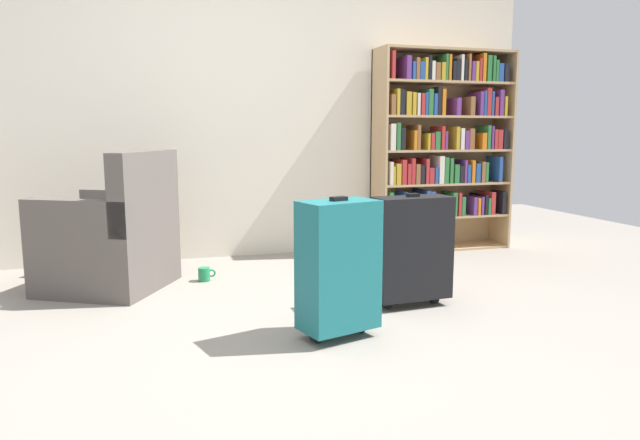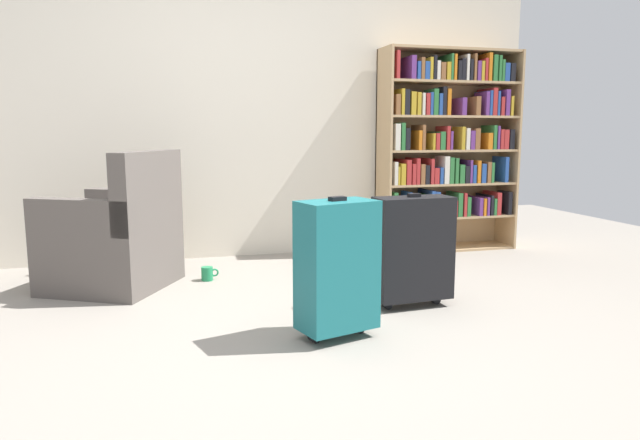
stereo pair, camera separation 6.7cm
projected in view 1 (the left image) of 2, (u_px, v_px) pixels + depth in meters
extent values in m
plane|color=gray|center=(308.00, 339.00, 2.86)|extent=(8.66, 8.66, 0.00)
cube|color=beige|center=(239.00, 97.00, 4.64)|extent=(4.95, 0.10, 2.60)
cube|color=tan|center=(379.00, 152.00, 4.80)|extent=(0.02, 0.34, 1.70)
cube|color=tan|center=(502.00, 151.00, 5.13)|extent=(0.02, 0.34, 1.70)
cube|color=tan|center=(434.00, 151.00, 5.11)|extent=(1.20, 0.02, 1.70)
cube|color=tan|center=(439.00, 247.00, 5.09)|extent=(1.16, 0.32, 0.02)
cube|color=tan|center=(441.00, 215.00, 5.05)|extent=(1.16, 0.32, 0.02)
cube|color=tan|center=(442.00, 183.00, 5.01)|extent=(1.16, 0.32, 0.02)
cube|color=tan|center=(443.00, 150.00, 4.96)|extent=(1.16, 0.32, 0.02)
cube|color=tan|center=(444.00, 117.00, 4.92)|extent=(1.16, 0.32, 0.02)
cube|color=tan|center=(445.00, 83.00, 4.88)|extent=(1.16, 0.32, 0.02)
cube|color=tan|center=(446.00, 51.00, 4.84)|extent=(1.16, 0.32, 0.02)
cube|color=#2D7238|center=(386.00, 204.00, 4.85)|extent=(0.03, 0.26, 0.22)
cube|color=#264C99|center=(402.00, 204.00, 4.86)|extent=(0.02, 0.20, 0.22)
cube|color=gold|center=(404.00, 205.00, 4.88)|extent=(0.02, 0.22, 0.20)
cube|color=#66337F|center=(406.00, 205.00, 4.91)|extent=(0.02, 0.27, 0.20)
cube|color=#B22D2D|center=(410.00, 206.00, 4.91)|extent=(0.04, 0.24, 0.19)
cube|color=silver|center=(415.00, 208.00, 4.93)|extent=(0.03, 0.24, 0.14)
cube|color=#2D7238|center=(420.00, 205.00, 4.92)|extent=(0.02, 0.21, 0.19)
cube|color=#264C99|center=(421.00, 202.00, 4.96)|extent=(0.03, 0.29, 0.23)
cube|color=#264C99|center=(428.00, 203.00, 4.94)|extent=(0.04, 0.21, 0.22)
cube|color=brown|center=(440.00, 206.00, 4.99)|extent=(0.02, 0.25, 0.17)
cube|color=#B22D2D|center=(443.00, 207.00, 5.02)|extent=(0.04, 0.27, 0.14)
cube|color=#2D7238|center=(449.00, 203.00, 5.01)|extent=(0.04, 0.23, 0.20)
cube|color=#B22D2D|center=(453.00, 203.00, 5.03)|extent=(0.03, 0.25, 0.20)
cube|color=#2D7238|center=(458.00, 205.00, 5.03)|extent=(0.03, 0.22, 0.16)
cube|color=#66337F|center=(469.00, 205.00, 5.07)|extent=(0.03, 0.24, 0.16)
cube|color=orange|center=(474.00, 206.00, 5.05)|extent=(0.02, 0.19, 0.15)
cube|color=#66337F|center=(477.00, 205.00, 5.07)|extent=(0.02, 0.21, 0.16)
cube|color=black|center=(478.00, 203.00, 5.11)|extent=(0.02, 0.27, 0.17)
cube|color=#2D7238|center=(484.00, 205.00, 5.09)|extent=(0.02, 0.20, 0.15)
cube|color=#B22D2D|center=(486.00, 202.00, 5.12)|extent=(0.04, 0.26, 0.20)
cube|color=black|center=(498.00, 202.00, 5.12)|extent=(0.03, 0.19, 0.20)
cube|color=silver|center=(387.00, 173.00, 4.78)|extent=(0.03, 0.20, 0.19)
cube|color=gold|center=(390.00, 175.00, 4.80)|extent=(0.02, 0.22, 0.15)
cube|color=gold|center=(394.00, 174.00, 4.81)|extent=(0.04, 0.21, 0.17)
cube|color=#B22D2D|center=(398.00, 171.00, 4.85)|extent=(0.04, 0.28, 0.20)
cube|color=#B22D2D|center=(404.00, 173.00, 4.84)|extent=(0.03, 0.23, 0.17)
cube|color=#B22D2D|center=(407.00, 171.00, 4.86)|extent=(0.03, 0.25, 0.22)
cube|color=brown|center=(412.00, 173.00, 4.87)|extent=(0.04, 0.24, 0.17)
cube|color=black|center=(418.00, 174.00, 4.87)|extent=(0.04, 0.21, 0.16)
cube|color=#B22D2D|center=(421.00, 171.00, 4.91)|extent=(0.03, 0.28, 0.21)
cube|color=#B22D2D|center=(426.00, 175.00, 4.91)|extent=(0.04, 0.23, 0.13)
cube|color=#264C99|center=(430.00, 175.00, 4.93)|extent=(0.03, 0.25, 0.14)
cube|color=silver|center=(437.00, 169.00, 4.91)|extent=(0.04, 0.20, 0.23)
cube|color=#2D7238|center=(440.00, 170.00, 4.95)|extent=(0.04, 0.26, 0.22)
cube|color=#2D7238|center=(445.00, 170.00, 4.95)|extent=(0.03, 0.24, 0.21)
cube|color=#2D7238|center=(450.00, 173.00, 4.99)|extent=(0.04, 0.27, 0.16)
cube|color=black|center=(456.00, 174.00, 4.97)|extent=(0.04, 0.21, 0.15)
cube|color=#66337F|center=(459.00, 171.00, 4.99)|extent=(0.02, 0.24, 0.19)
cube|color=#264C99|center=(462.00, 173.00, 5.02)|extent=(0.03, 0.27, 0.15)
cube|color=orange|center=(467.00, 171.00, 5.01)|extent=(0.03, 0.24, 0.19)
cube|color=#264C99|center=(472.00, 172.00, 5.02)|extent=(0.04, 0.21, 0.16)
cube|color=brown|center=(477.00, 171.00, 5.03)|extent=(0.03, 0.21, 0.18)
cube|color=#2D7238|center=(479.00, 171.00, 5.07)|extent=(0.03, 0.28, 0.17)
cube|color=#264C99|center=(494.00, 169.00, 5.08)|extent=(0.03, 0.22, 0.22)
cube|color=silver|center=(389.00, 137.00, 4.74)|extent=(0.04, 0.20, 0.21)
cube|color=#2D7238|center=(393.00, 136.00, 4.78)|extent=(0.03, 0.25, 0.22)
cube|color=black|center=(398.00, 139.00, 4.78)|extent=(0.04, 0.22, 0.18)
cube|color=orange|center=(411.00, 140.00, 4.80)|extent=(0.03, 0.19, 0.16)
cube|color=brown|center=(413.00, 137.00, 4.83)|extent=(0.03, 0.24, 0.21)
cube|color=gold|center=(422.00, 141.00, 4.87)|extent=(0.02, 0.26, 0.14)
cube|color=#B22D2D|center=(425.00, 141.00, 4.89)|extent=(0.03, 0.29, 0.14)
cube|color=#2D7238|center=(431.00, 140.00, 4.89)|extent=(0.04, 0.27, 0.15)
cube|color=#B22D2D|center=(437.00, 138.00, 4.88)|extent=(0.03, 0.22, 0.20)
cube|color=#66337F|center=(440.00, 140.00, 4.91)|extent=(0.02, 0.25, 0.15)
cube|color=gold|center=(453.00, 138.00, 4.90)|extent=(0.03, 0.19, 0.19)
cube|color=silver|center=(455.00, 139.00, 4.95)|extent=(0.03, 0.27, 0.18)
cube|color=#66337F|center=(461.00, 140.00, 4.94)|extent=(0.04, 0.22, 0.16)
cube|color=brown|center=(465.00, 139.00, 4.97)|extent=(0.04, 0.24, 0.18)
cube|color=orange|center=(479.00, 141.00, 4.98)|extent=(0.04, 0.19, 0.14)
cube|color=#2D7238|center=(483.00, 137.00, 5.00)|extent=(0.03, 0.22, 0.20)
cube|color=#66337F|center=(487.00, 138.00, 5.00)|extent=(0.02, 0.20, 0.20)
cube|color=#B22D2D|center=(487.00, 139.00, 5.05)|extent=(0.03, 0.28, 0.17)
cube|color=#B22D2D|center=(493.00, 139.00, 5.04)|extent=(0.04, 0.23, 0.17)
cube|color=black|center=(500.00, 139.00, 5.03)|extent=(0.04, 0.19, 0.17)
cube|color=brown|center=(388.00, 105.00, 4.73)|extent=(0.04, 0.25, 0.16)
cube|color=gold|center=(393.00, 102.00, 4.73)|extent=(0.03, 0.24, 0.21)
cube|color=black|center=(398.00, 103.00, 4.73)|extent=(0.04, 0.22, 0.20)
cube|color=gold|center=(403.00, 104.00, 4.77)|extent=(0.04, 0.26, 0.19)
cube|color=gold|center=(408.00, 104.00, 4.79)|extent=(0.03, 0.28, 0.18)
cube|color=silver|center=(414.00, 105.00, 4.77)|extent=(0.02, 0.21, 0.18)
cube|color=#B22D2D|center=(417.00, 105.00, 4.80)|extent=(0.03, 0.26, 0.17)
cube|color=#264C99|center=(422.00, 104.00, 4.78)|extent=(0.02, 0.19, 0.18)
cube|color=#2D7238|center=(426.00, 103.00, 4.79)|extent=(0.04, 0.20, 0.21)
cube|color=#264C99|center=(431.00, 105.00, 4.81)|extent=(0.03, 0.20, 0.17)
cube|color=black|center=(435.00, 101.00, 4.81)|extent=(0.03, 0.19, 0.23)
cube|color=orange|center=(437.00, 103.00, 4.85)|extent=(0.03, 0.26, 0.21)
cube|color=#66337F|center=(452.00, 107.00, 4.89)|extent=(0.04, 0.25, 0.14)
cube|color=brown|center=(466.00, 107.00, 4.92)|extent=(0.04, 0.24, 0.16)
cube|color=#66337F|center=(476.00, 104.00, 4.93)|extent=(0.03, 0.21, 0.20)
cube|color=#264C99|center=(477.00, 104.00, 4.97)|extent=(0.02, 0.27, 0.21)
cube|color=#B22D2D|center=(481.00, 103.00, 4.98)|extent=(0.04, 0.28, 0.23)
cube|color=#264C99|center=(484.00, 104.00, 4.99)|extent=(0.02, 0.28, 0.20)
cube|color=#B22D2D|center=(490.00, 107.00, 4.97)|extent=(0.03, 0.21, 0.16)
cube|color=#66337F|center=(494.00, 103.00, 5.00)|extent=(0.04, 0.24, 0.22)
cube|color=gold|center=(499.00, 107.00, 5.00)|extent=(0.02, 0.23, 0.16)
cube|color=#B22D2D|center=(388.00, 66.00, 4.68)|extent=(0.03, 0.25, 0.22)
cube|color=#66337F|center=(403.00, 69.00, 4.72)|extent=(0.04, 0.25, 0.18)
cube|color=#264C99|center=(408.00, 72.00, 4.72)|extent=(0.03, 0.23, 0.14)
cube|color=brown|center=(412.00, 70.00, 4.73)|extent=(0.03, 0.23, 0.17)
cube|color=#264C99|center=(416.00, 72.00, 4.75)|extent=(0.04, 0.24, 0.14)
cube|color=gold|center=(422.00, 69.00, 4.73)|extent=(0.03, 0.19, 0.17)
cube|color=black|center=(425.00, 69.00, 4.75)|extent=(0.03, 0.21, 0.19)
cube|color=silver|center=(427.00, 72.00, 4.78)|extent=(0.03, 0.24, 0.15)
cube|color=brown|center=(432.00, 72.00, 4.79)|extent=(0.04, 0.25, 0.14)
cube|color=gold|center=(437.00, 72.00, 4.80)|extent=(0.03, 0.23, 0.14)
cube|color=#2D7238|center=(440.00, 68.00, 4.82)|extent=(0.02, 0.27, 0.21)
cube|color=orange|center=(444.00, 69.00, 4.81)|extent=(0.02, 0.23, 0.21)
cube|color=black|center=(447.00, 72.00, 4.84)|extent=(0.03, 0.26, 0.15)
cube|color=black|center=(452.00, 71.00, 4.83)|extent=(0.03, 0.22, 0.17)
cube|color=silver|center=(455.00, 69.00, 4.86)|extent=(0.02, 0.27, 0.21)
cube|color=black|center=(459.00, 71.00, 4.87)|extent=(0.03, 0.26, 0.17)
cube|color=brown|center=(464.00, 68.00, 4.85)|extent=(0.02, 0.21, 0.22)
cube|color=#66337F|center=(465.00, 73.00, 4.89)|extent=(0.03, 0.28, 0.16)
cube|color=gold|center=(469.00, 73.00, 4.90)|extent=(0.03, 0.27, 0.16)
cube|color=#B22D2D|center=(475.00, 71.00, 4.88)|extent=(0.02, 0.21, 0.18)
cube|color=orange|center=(479.00, 68.00, 4.88)|extent=(0.03, 0.19, 0.23)
cube|color=#2D7238|center=(482.00, 70.00, 4.92)|extent=(0.04, 0.26, 0.21)
cube|color=#2D7238|center=(486.00, 70.00, 4.95)|extent=(0.02, 0.28, 0.21)
cube|color=#2D7238|center=(489.00, 72.00, 4.95)|extent=(0.02, 0.26, 0.18)
cube|color=#264C99|center=(494.00, 74.00, 4.94)|extent=(0.04, 0.22, 0.15)
cube|color=black|center=(499.00, 74.00, 4.97)|extent=(0.04, 0.25, 0.15)
cube|color=#59514C|center=(108.00, 258.00, 3.78)|extent=(0.95, 0.95, 0.40)
cube|color=gray|center=(106.00, 222.00, 3.74)|extent=(0.75, 0.71, 0.08)
cube|color=#59514C|center=(145.00, 191.00, 3.65)|extent=(0.43, 0.67, 0.50)
cube|color=#59514C|center=(129.00, 206.00, 4.02)|extent=(0.66, 0.42, 0.22)
cube|color=#59514C|center=(77.00, 218.00, 3.44)|extent=(0.66, 0.42, 0.22)
cylinder|color=#1E7F4C|center=(204.00, 274.00, 3.97)|extent=(0.08, 0.08, 0.10)
torus|color=#1E7F4C|center=(212.00, 273.00, 3.99)|extent=(0.06, 0.01, 0.06)
cube|color=#19666B|center=(338.00, 265.00, 2.84)|extent=(0.42, 0.32, 0.64)
cube|color=black|center=(339.00, 199.00, 2.79)|extent=(0.09, 0.07, 0.02)
cylinder|color=black|center=(316.00, 337.00, 2.82)|extent=(0.06, 0.06, 0.05)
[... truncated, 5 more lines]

